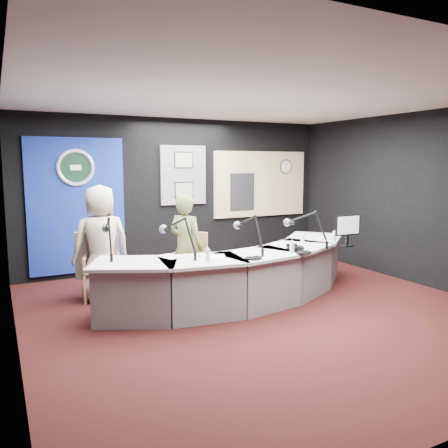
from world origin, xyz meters
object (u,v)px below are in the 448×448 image
broadcast_desk (241,276)px  person_woman (186,247)px  armchair_right (186,264)px  person_man (101,243)px  armchair_left (102,270)px

broadcast_desk → person_woman: (-0.65, 0.48, 0.39)m
broadcast_desk → armchair_right: (-0.65, 0.48, 0.14)m
broadcast_desk → armchair_right: 0.82m
armchair_right → person_woman: bearing=0.0°
person_man → person_woman: 1.22m
broadcast_desk → armchair_right: size_ratio=4.36×
person_man → person_woman: size_ratio=1.09×
armchair_right → person_man: size_ratio=0.62×
armchair_left → armchair_right: 1.22m
armchair_right → person_woman: person_woman is taller
armchair_left → person_woman: (1.11, -0.51, 0.34)m
broadcast_desk → person_man: 2.07m
broadcast_desk → person_woman: bearing=143.3°
armchair_right → person_woman: 0.25m
person_man → armchair_right: bearing=152.8°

